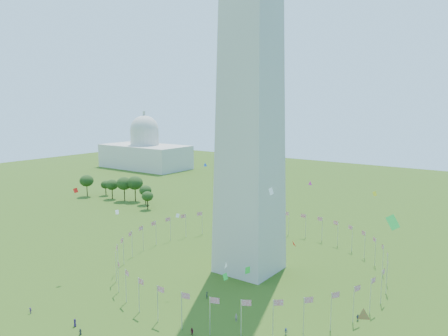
{
  "coord_description": "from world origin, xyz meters",
  "views": [
    {
      "loc": [
        69.18,
        -59.08,
        51.41
      ],
      "look_at": [
        1.2,
        35.0,
        33.78
      ],
      "focal_mm": 35.0,
      "sensor_mm": 36.0,
      "label": 1
    }
  ],
  "objects": [
    {
      "name": "flag_ring",
      "position": [
        -0.0,
        50.0,
        4.5
      ],
      "size": [
        80.24,
        80.24,
        9.0
      ],
      "color": "silver",
      "rests_on": "ground"
    },
    {
      "name": "capitol_building",
      "position": [
        -180.0,
        180.0,
        23.0
      ],
      "size": [
        70.0,
        35.0,
        46.0
      ],
      "primitive_type": null,
      "color": "beige",
      "rests_on": "ground"
    },
    {
      "name": "kites_aloft",
      "position": [
        15.3,
        24.41,
        19.55
      ],
      "size": [
        115.94,
        64.39,
        31.08
      ],
      "color": "red",
      "rests_on": "ground"
    },
    {
      "name": "tree_line_west",
      "position": [
        -106.23,
        91.22,
        5.65
      ],
      "size": [
        54.91,
        15.71,
        12.93
      ],
      "color": "#284A18",
      "rests_on": "ground"
    }
  ]
}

